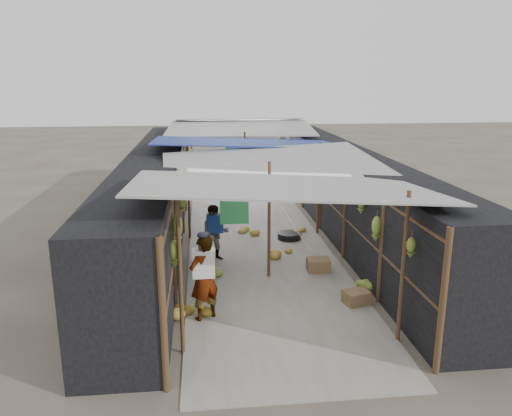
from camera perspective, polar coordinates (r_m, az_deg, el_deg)
name	(u,v)px	position (r m, az deg, el deg)	size (l,w,h in m)	color
ground	(293,346)	(8.60, 4.23, -15.47)	(80.00, 80.00, 0.00)	#6B6356
aisle_slab	(253,230)	(14.52, -0.38, -2.54)	(3.60, 16.00, 0.02)	#9E998E
stall_left	(157,194)	(14.22, -11.28, 1.55)	(1.40, 15.00, 2.30)	black
stall_right	(345,190)	(14.74, 10.11, 2.07)	(1.40, 15.00, 2.30)	black
crate_near	(318,265)	(11.57, 7.13, -6.50)	(0.51, 0.41, 0.31)	olive
crate_mid	(356,298)	(10.10, 11.39, -10.03)	(0.47, 0.38, 0.28)	olive
crate_back	(222,187)	(19.61, -3.92, 2.40)	(0.47, 0.39, 0.30)	olive
black_basin	(289,236)	(13.73, 3.82, -3.23)	(0.64, 0.64, 0.19)	black
vendor_elderly	(204,278)	(9.13, -5.97, -7.99)	(0.59, 0.39, 1.61)	white
shopper_blue	(215,233)	(12.03, -4.70, -2.88)	(0.67, 0.52, 1.38)	#215BA8
vendor_seated	(275,189)	(18.02, 2.14, 2.14)	(0.52, 0.30, 0.80)	#514C46
market_canopy	(252,147)	(14.34, -0.43, 7.04)	(5.62, 15.20, 2.77)	brown
hanging_bananas	(257,175)	(14.16, 0.08, 3.79)	(3.96, 13.84, 0.86)	olive
floor_bananas	(261,244)	(12.85, 0.57, -4.17)	(4.01, 10.60, 0.35)	#A5882A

